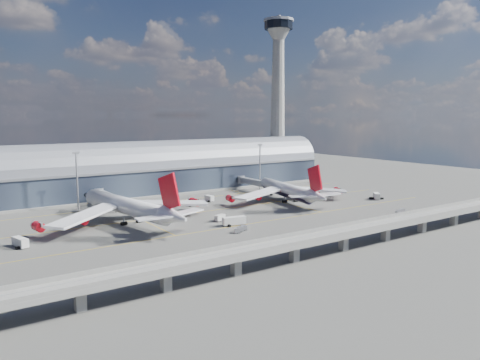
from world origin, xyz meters
TOP-DOWN VIEW (x-y plane):
  - ground at (0.00, 0.00)m, footprint 500.00×500.00m
  - taxi_lines at (0.00, 22.11)m, footprint 200.00×80.12m
  - terminal at (0.00, 77.99)m, footprint 200.00×30.00m
  - control_tower at (85.00, 83.00)m, footprint 19.00×19.00m
  - guideway at (-0.00, -55.00)m, footprint 220.00×8.50m
  - floodlight_mast_left at (-50.00, 55.00)m, footprint 3.00×0.70m
  - floodlight_mast_right at (50.00, 55.00)m, footprint 3.00×0.70m
  - airliner_left at (-41.05, 17.44)m, footprint 70.28×73.96m
  - airliner_right at (39.38, 17.93)m, footprint 61.82×64.70m
  - jet_bridge_left at (-37.93, 53.12)m, footprint 4.40×28.00m
  - jet_bridge_right at (43.23, 51.18)m, footprint 4.40×32.00m
  - service_truck_0 at (-81.83, 5.15)m, footprint 4.10×7.58m
  - service_truck_1 at (-10.25, 0.61)m, footprint 4.71×3.05m
  - service_truck_2 at (-9.70, -8.64)m, footprint 9.36×4.01m
  - service_truck_3 at (79.52, -2.30)m, footprint 6.07×6.53m
  - service_truck_4 at (7.98, 39.61)m, footprint 2.97×5.19m
  - service_truck_5 at (-4.56, 34.83)m, footprint 4.60×5.42m
  - cargo_train_0 at (-13.18, -18.15)m, footprint 7.40×4.87m
  - cargo_train_1 at (60.44, -30.59)m, footprint 7.08×3.14m
  - cargo_train_2 at (65.90, -35.82)m, footprint 5.13×1.67m

SIDE VIEW (x-z plane):
  - ground at x=0.00m, z-range 0.00..0.00m
  - taxi_lines at x=0.00m, z-range 0.00..0.01m
  - cargo_train_1 at x=60.44m, z-range 0.03..1.58m
  - cargo_train_0 at x=-13.18m, z-range 0.04..1.72m
  - cargo_train_2 at x=65.90m, z-range 0.04..1.78m
  - service_truck_1 at x=-10.25m, z-range 0.01..2.53m
  - service_truck_5 at x=-4.56m, z-range 0.03..2.54m
  - service_truck_4 at x=7.98m, z-range 0.01..2.87m
  - service_truck_0 at x=-81.83m, z-range 0.05..3.04m
  - service_truck_3 at x=79.52m, z-range 0.04..3.16m
  - service_truck_2 at x=-9.70m, z-range 0.07..3.35m
  - jet_bridge_left at x=-37.93m, z-range 1.55..8.80m
  - jet_bridge_right at x=43.23m, z-range 1.56..8.81m
  - guideway at x=0.00m, z-range 1.69..8.89m
  - airliner_right at x=39.38m, z-range -4.97..15.68m
  - airliner_left at x=-41.05m, z-range -4.84..17.73m
  - terminal at x=0.00m, z-range -2.66..25.34m
  - floodlight_mast_left at x=-50.00m, z-range 0.78..26.48m
  - floodlight_mast_right at x=50.00m, z-range 0.78..26.48m
  - control_tower at x=85.00m, z-range 0.14..103.14m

